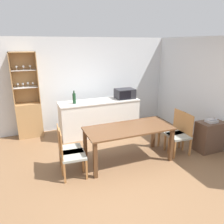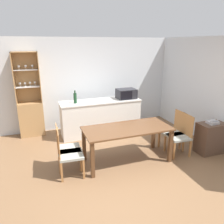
% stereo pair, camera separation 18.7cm
% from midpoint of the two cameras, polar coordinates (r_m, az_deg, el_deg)
% --- Properties ---
extents(ground_plane, '(18.00, 18.00, 0.00)m').
position_cam_midpoint_polar(ground_plane, '(4.46, 2.73, -14.93)').
color(ground_plane, brown).
extents(wall_back, '(6.80, 0.06, 2.55)m').
position_cam_midpoint_polar(wall_back, '(6.36, -6.26, 7.36)').
color(wall_back, silver).
rests_on(wall_back, ground_plane).
extents(wall_right, '(0.06, 4.60, 2.55)m').
position_cam_midpoint_polar(wall_right, '(5.64, 26.75, 4.24)').
color(wall_right, silver).
rests_on(wall_right, ground_plane).
extents(kitchen_counter, '(2.15, 0.62, 0.93)m').
position_cam_midpoint_polar(kitchen_counter, '(5.95, -2.08, -1.34)').
color(kitchen_counter, silver).
rests_on(kitchen_counter, ground_plane).
extents(display_cabinet, '(0.62, 0.36, 2.20)m').
position_cam_midpoint_polar(display_cabinet, '(6.14, -19.60, 0.01)').
color(display_cabinet, tan).
rests_on(display_cabinet, ground_plane).
extents(dining_table, '(1.79, 0.81, 0.75)m').
position_cam_midpoint_polar(dining_table, '(4.50, 5.16, -5.31)').
color(dining_table, brown).
rests_on(dining_table, ground_plane).
extents(dining_chair_side_right_near, '(0.47, 0.47, 0.92)m').
position_cam_midpoint_polar(dining_chair_side_right_near, '(5.10, 18.43, -5.83)').
color(dining_chair_side_right_near, '#999E93').
rests_on(dining_chair_side_right_near, ground_plane).
extents(dining_chair_side_left_near, '(0.46, 0.46, 0.92)m').
position_cam_midpoint_polar(dining_chair_side_left_near, '(4.16, -10.07, -10.65)').
color(dining_chair_side_left_near, '#999E93').
rests_on(dining_chair_side_left_near, ground_plane).
extents(dining_chair_side_right_far, '(0.45, 0.45, 0.92)m').
position_cam_midpoint_polar(dining_chair_side_right_far, '(5.28, 16.79, -4.86)').
color(dining_chair_side_right_far, '#999E93').
rests_on(dining_chair_side_right_far, ground_plane).
extents(dining_chair_side_left_far, '(0.46, 0.46, 0.92)m').
position_cam_midpoint_polar(dining_chair_side_left_far, '(4.37, -10.65, -9.21)').
color(dining_chair_side_left_far, '#999E93').
rests_on(dining_chair_side_left_far, ground_plane).
extents(microwave, '(0.51, 0.39, 0.26)m').
position_cam_midpoint_polar(microwave, '(6.04, 4.63, 4.78)').
color(microwave, '#232328').
rests_on(microwave, kitchen_counter).
extents(wine_bottle, '(0.08, 0.08, 0.33)m').
position_cam_midpoint_polar(wine_bottle, '(5.60, -8.66, 3.65)').
color(wine_bottle, '#193D23').
rests_on(wine_bottle, kitchen_counter).
extents(side_cabinet, '(0.60, 0.38, 0.70)m').
position_cam_midpoint_polar(side_cabinet, '(5.47, 25.22, -6.14)').
color(side_cabinet, brown).
rests_on(side_cabinet, ground_plane).
extents(telephone, '(0.23, 0.19, 0.09)m').
position_cam_midpoint_polar(telephone, '(5.33, 25.73, -2.42)').
color(telephone, '#B7B7BC').
rests_on(telephone, side_cabinet).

